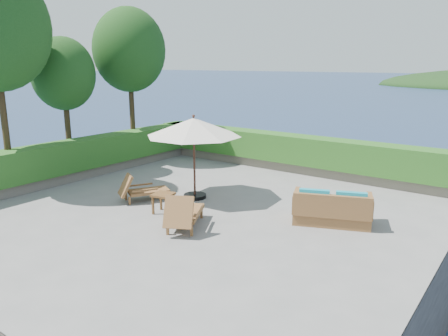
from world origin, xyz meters
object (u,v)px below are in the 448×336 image
Objects in this scene: lounge_left at (141,189)px; lounge_right at (184,213)px; patio_umbrella at (194,128)px; side_table at (163,197)px; wicker_loveseat at (332,210)px.

lounge_right reaches higher than lounge_left.
patio_umbrella is 1.98× the size of lounge_right.
patio_umbrella is 2.37m from lounge_left.
lounge_right is (2.46, -0.91, 0.05)m from lounge_left.
patio_umbrella reaches higher than lounge_right.
lounge_right is 1.29m from side_table.
lounge_right is at bearing -56.21° from patio_umbrella.
patio_umbrella reaches higher than side_table.
side_table is at bearing 128.29° from lounge_right.
side_table is 0.29× the size of wicker_loveseat.
wicker_loveseat is (4.16, 0.37, -1.75)m from patio_umbrella.
side_table is at bearing -175.79° from wicker_loveseat.
lounge_right reaches higher than wicker_loveseat.
lounge_right is 0.83× the size of wicker_loveseat.
lounge_right is at bearing -23.53° from side_table.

